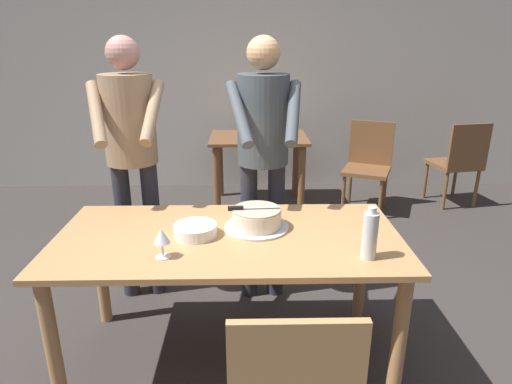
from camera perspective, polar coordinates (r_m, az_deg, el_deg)
The scene contains 13 objects.
ground_plane at distance 2.67m, azimuth -3.27°, elevation -20.38°, with size 14.00×14.00×0.00m, color #383330.
back_wall at distance 5.17m, azimuth -2.40°, elevation 15.48°, with size 10.00×0.12×2.70m, color #BCB7AD.
main_dining_table at distance 2.31m, azimuth -3.58°, elevation -7.95°, with size 1.76×0.86×0.75m.
cake_on_platter at distance 2.32m, azimuth 0.08°, elevation -3.54°, with size 0.34×0.34×0.11m.
cake_knife at distance 2.29m, azimuth -1.71°, elevation -2.10°, with size 0.27×0.04×0.02m.
plate_stack at distance 2.26m, azimuth -7.86°, elevation -4.88°, with size 0.22×0.22×0.06m.
wine_glass_near at distance 2.04m, azimuth -12.15°, elevation -5.71°, with size 0.08×0.08×0.14m.
water_bottle at distance 2.05m, azimuth 14.56°, elevation -5.42°, with size 0.07×0.07×0.25m.
person_cutting_cake at distance 2.76m, azimuth 0.93°, elevation 6.25°, with size 0.47×0.56×1.72m.
person_standing_beside at distance 2.88m, azimuth -15.91°, elevation 6.07°, with size 0.46×0.57×1.72m.
background_table at distance 4.60m, azimuth 0.34°, elevation 5.24°, with size 1.00×0.70×0.74m.
background_chair_0 at distance 4.65m, azimuth 14.33°, elevation 3.68°, with size 0.58×0.58×0.90m.
background_chair_1 at distance 5.05m, azimuth 24.81°, elevation 3.72°, with size 0.51×0.51×0.90m.
Camera 1 is at (0.10, -2.05, 1.71)m, focal length 30.82 mm.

